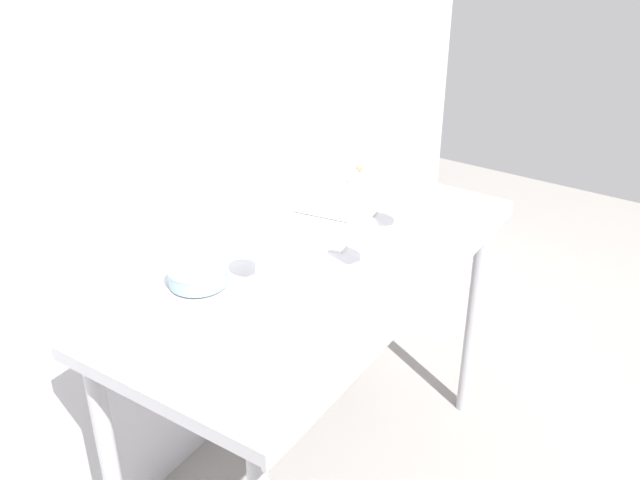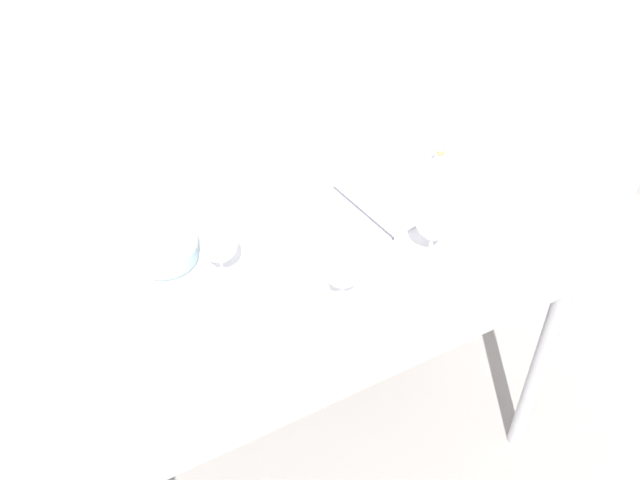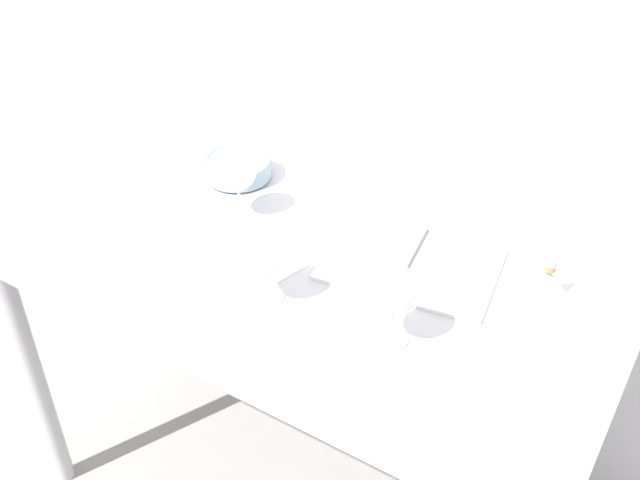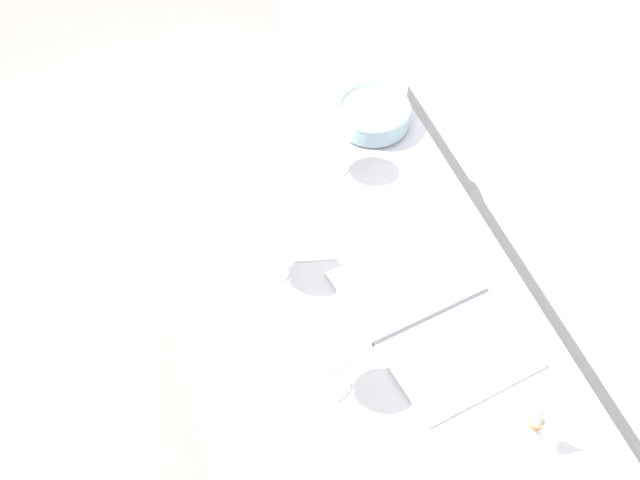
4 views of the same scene
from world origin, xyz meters
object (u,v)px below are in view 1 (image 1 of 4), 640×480
at_px(wine_glass_near_right, 399,196).
at_px(wine_glass_near_center, 362,233).
at_px(tasting_bowl, 198,274).
at_px(decanter_funnel, 359,179).
at_px(open_notebook, 327,220).
at_px(tasting_sheet_upper, 254,325).
at_px(wine_glass_far_left, 256,246).
at_px(tasting_sheet_lower, 304,264).

bearing_deg(wine_glass_near_right, wine_glass_near_center, -174.82).
bearing_deg(tasting_bowl, decanter_funnel, -3.50).
xyz_separation_m(wine_glass_near_right, tasting_bowl, (-0.58, 0.31, -0.09)).
xyz_separation_m(wine_glass_near_center, open_notebook, (0.20, 0.24, -0.11)).
height_order(wine_glass_near_right, tasting_bowl, wine_glass_near_right).
distance_m(tasting_sheet_upper, tasting_bowl, 0.26).
relative_size(wine_glass_near_center, tasting_bowl, 1.01).
bearing_deg(decanter_funnel, wine_glass_far_left, -173.35).
bearing_deg(decanter_funnel, tasting_sheet_upper, -166.80).
distance_m(wine_glass_far_left, decanter_funnel, 0.70).
relative_size(wine_glass_near_right, wine_glass_far_left, 1.04).
height_order(wine_glass_near_right, wine_glass_far_left, wine_glass_near_right).
xyz_separation_m(wine_glass_near_center, tasting_sheet_upper, (-0.39, 0.08, -0.11)).
distance_m(open_notebook, tasting_sheet_lower, 0.29).
bearing_deg(wine_glass_near_right, tasting_bowl, 152.09).
relative_size(tasting_bowl, decanter_funnel, 1.27).
distance_m(wine_glass_near_center, tasting_sheet_lower, 0.20).
xyz_separation_m(wine_glass_far_left, tasting_bowl, (-0.10, 0.13, -0.08)).
bearing_deg(wine_glass_near_right, open_notebook, 106.95).
bearing_deg(wine_glass_far_left, wine_glass_near_right, -20.44).
relative_size(open_notebook, tasting_bowl, 2.34).
relative_size(tasting_sheet_upper, tasting_bowl, 1.41).
xyz_separation_m(open_notebook, tasting_bowl, (-0.52, 0.09, 0.03)).
height_order(tasting_sheet_lower, decanter_funnel, decanter_funnel).
height_order(open_notebook, tasting_bowl, tasting_bowl).
height_order(wine_glass_near_center, tasting_sheet_upper, wine_glass_near_center).
height_order(wine_glass_far_left, tasting_sheet_lower, wine_glass_far_left).
distance_m(wine_glass_near_right, decanter_funnel, 0.34).
xyz_separation_m(wine_glass_near_center, tasting_bowl, (-0.32, 0.33, -0.08)).
relative_size(wine_glass_far_left, tasting_bowl, 0.97).
relative_size(wine_glass_far_left, decanter_funnel, 1.23).
xyz_separation_m(open_notebook, tasting_sheet_upper, (-0.59, -0.16, -0.00)).
bearing_deg(wine_glass_near_center, tasting_sheet_lower, 115.97).
bearing_deg(tasting_bowl, open_notebook, -9.93).
bearing_deg(decanter_funnel, tasting_bowl, 176.50).
relative_size(open_notebook, decanter_funnel, 2.98).
bearing_deg(tasting_sheet_upper, decanter_funnel, -11.45).
distance_m(wine_glass_near_center, tasting_sheet_upper, 0.42).
distance_m(tasting_bowl, decanter_funnel, 0.79).
xyz_separation_m(wine_glass_near_center, wine_glass_far_left, (-0.22, 0.20, -0.00)).
xyz_separation_m(tasting_sheet_lower, decanter_funnel, (0.54, 0.14, 0.04)).
distance_m(wine_glass_near_right, wine_glass_near_center, 0.27).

